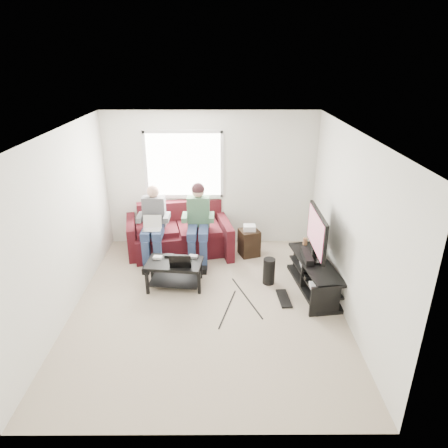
# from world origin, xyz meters

# --- Properties ---
(floor) EXTENTS (4.50, 4.50, 0.00)m
(floor) POSITION_xyz_m (0.00, 0.00, 0.00)
(floor) COLOR #C1B096
(floor) RESTS_ON ground
(ceiling) EXTENTS (4.50, 4.50, 0.00)m
(ceiling) POSITION_xyz_m (0.00, 0.00, 2.60)
(ceiling) COLOR white
(ceiling) RESTS_ON wall_back
(wall_back) EXTENTS (4.50, 0.00, 4.50)m
(wall_back) POSITION_xyz_m (0.00, 2.25, 1.30)
(wall_back) COLOR silver
(wall_back) RESTS_ON floor
(wall_front) EXTENTS (4.50, 0.00, 4.50)m
(wall_front) POSITION_xyz_m (0.00, -2.25, 1.30)
(wall_front) COLOR silver
(wall_front) RESTS_ON floor
(wall_left) EXTENTS (0.00, 4.50, 4.50)m
(wall_left) POSITION_xyz_m (-2.00, 0.00, 1.30)
(wall_left) COLOR silver
(wall_left) RESTS_ON floor
(wall_right) EXTENTS (0.00, 4.50, 4.50)m
(wall_right) POSITION_xyz_m (2.00, 0.00, 1.30)
(wall_right) COLOR silver
(wall_right) RESTS_ON floor
(window) EXTENTS (1.48, 0.04, 1.28)m
(window) POSITION_xyz_m (-0.50, 2.23, 1.60)
(window) COLOR white
(window) RESTS_ON wall_back
(sofa) EXTENTS (2.12, 1.24, 0.91)m
(sofa) POSITION_xyz_m (-0.61, 1.82, 0.33)
(sofa) COLOR #431011
(sofa) RESTS_ON floor
(person_left) EXTENTS (0.40, 0.70, 1.38)m
(person_left) POSITION_xyz_m (-1.01, 1.47, 0.76)
(person_left) COLOR navy
(person_left) RESTS_ON sofa
(person_right) EXTENTS (0.40, 0.71, 1.42)m
(person_right) POSITION_xyz_m (-0.21, 1.49, 0.82)
(person_right) COLOR navy
(person_right) RESTS_ON sofa
(laptop_silver) EXTENTS (0.39, 0.34, 0.24)m
(laptop_silver) POSITION_xyz_m (-1.01, 1.29, 0.75)
(laptop_silver) COLOR silver
(laptop_silver) RESTS_ON person_left
(coffee_table) EXTENTS (0.93, 0.63, 0.44)m
(coffee_table) POSITION_xyz_m (-0.55, 0.56, 0.32)
(coffee_table) COLOR black
(coffee_table) RESTS_ON floor
(laptop_black) EXTENTS (0.38, 0.30, 0.24)m
(laptop_black) POSITION_xyz_m (-0.43, 0.48, 0.56)
(laptop_black) COLOR black
(laptop_black) RESTS_ON coffee_table
(controller_a) EXTENTS (0.15, 0.11, 0.04)m
(controller_a) POSITION_xyz_m (-0.83, 0.68, 0.46)
(controller_a) COLOR silver
(controller_a) RESTS_ON coffee_table
(controller_b) EXTENTS (0.15, 0.10, 0.04)m
(controller_b) POSITION_xyz_m (-0.65, 0.74, 0.46)
(controller_b) COLOR black
(controller_b) RESTS_ON coffee_table
(controller_c) EXTENTS (0.16, 0.12, 0.04)m
(controller_c) POSITION_xyz_m (-0.25, 0.71, 0.46)
(controller_c) COLOR gray
(controller_c) RESTS_ON coffee_table
(tv_stand) EXTENTS (0.64, 1.53, 0.49)m
(tv_stand) POSITION_xyz_m (1.70, 0.45, 0.22)
(tv_stand) COLOR black
(tv_stand) RESTS_ON floor
(tv) EXTENTS (0.12, 1.10, 0.81)m
(tv) POSITION_xyz_m (1.70, 0.55, 0.95)
(tv) COLOR black
(tv) RESTS_ON tv_stand
(soundbar) EXTENTS (0.12, 0.50, 0.10)m
(soundbar) POSITION_xyz_m (1.58, 0.55, 0.54)
(soundbar) COLOR black
(soundbar) RESTS_ON tv_stand
(drink_cup) EXTENTS (0.08, 0.08, 0.12)m
(drink_cup) POSITION_xyz_m (1.65, 1.08, 0.55)
(drink_cup) COLOR #966340
(drink_cup) RESTS_ON tv_stand
(console_white) EXTENTS (0.30, 0.22, 0.06)m
(console_white) POSITION_xyz_m (1.70, 0.05, 0.29)
(console_white) COLOR silver
(console_white) RESTS_ON tv_stand
(console_grey) EXTENTS (0.34, 0.26, 0.08)m
(console_grey) POSITION_xyz_m (1.70, 0.75, 0.30)
(console_grey) COLOR gray
(console_grey) RESTS_ON tv_stand
(console_black) EXTENTS (0.38, 0.30, 0.07)m
(console_black) POSITION_xyz_m (1.70, 0.40, 0.30)
(console_black) COLOR black
(console_black) RESTS_ON tv_stand
(subwoofer) EXTENTS (0.20, 0.20, 0.45)m
(subwoofer) POSITION_xyz_m (0.99, 0.63, 0.22)
(subwoofer) COLOR black
(subwoofer) RESTS_ON floor
(keyboard_floor) EXTENTS (0.20, 0.51, 0.03)m
(keyboard_floor) POSITION_xyz_m (1.18, 0.15, 0.01)
(keyboard_floor) COLOR black
(keyboard_floor) RESTS_ON floor
(end_table) EXTENTS (0.34, 0.34, 0.61)m
(end_table) POSITION_xyz_m (0.73, 1.66, 0.27)
(end_table) COLOR black
(end_table) RESTS_ON floor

